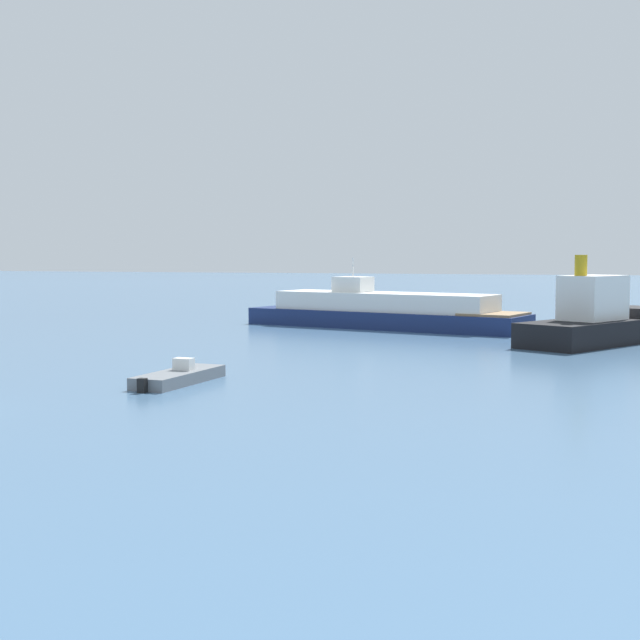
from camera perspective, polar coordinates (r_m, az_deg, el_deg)
tugboat at (r=55.41m, az=17.10°, el=-0.05°), size 9.01×11.77×5.24m
fishing_skiff at (r=37.60m, az=-8.92°, el=-3.56°), size 2.04×5.52×1.00m
white_riverboat at (r=64.49m, az=4.10°, el=0.56°), size 21.18×10.07×5.01m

